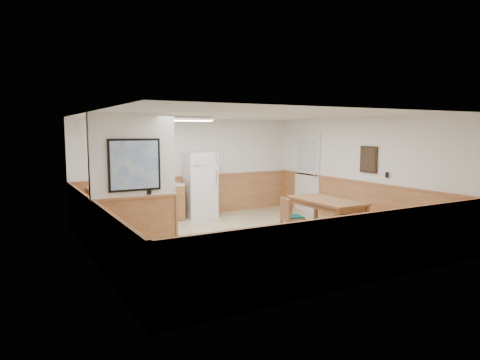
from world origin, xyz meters
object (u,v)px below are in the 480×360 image
fire_extinguisher (172,175)px  dining_table (326,204)px  refrigerator (200,185)px  dining_bench (366,214)px  dining_chair (289,215)px  soap_bottle (104,183)px

fire_extinguisher → dining_table: bearing=-51.5°
refrigerator → dining_bench: (2.69, -3.06, -0.49)m
dining_chair → dining_table: bearing=9.2°
dining_chair → fire_extinguisher: fire_extinguisher is taller
dining_bench → soap_bottle: 5.98m
dining_bench → fire_extinguisher: fire_extinguisher is taller
dining_table → refrigerator: bearing=117.8°
dining_bench → soap_bottle: size_ratio=7.49×
refrigerator → dining_bench: 4.11m
dining_chair → fire_extinguisher: bearing=125.7°
fire_extinguisher → dining_bench: bearing=-40.4°
fire_extinguisher → soap_bottle: fire_extinguisher is taller
dining_table → dining_bench: dining_table is taller
dining_table → soap_bottle: size_ratio=7.92×
dining_bench → dining_chair: dining_chair is taller
refrigerator → dining_table: bearing=-59.7°
refrigerator → fire_extinguisher: size_ratio=3.45×
dining_bench → dining_chair: bearing=173.2°
dining_bench → fire_extinguisher: size_ratio=3.37×
dining_table → soap_bottle: (-3.92, 3.11, 0.35)m
refrigerator → dining_table: refrigerator is taller
dining_bench → dining_table: bearing=173.8°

